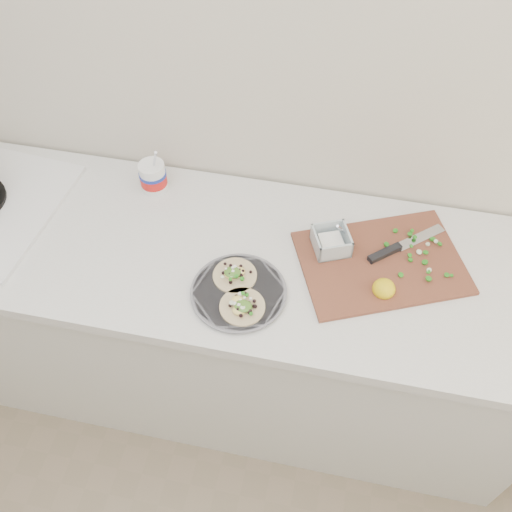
# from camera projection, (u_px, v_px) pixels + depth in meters

# --- Properties ---
(counter) EXTENTS (2.44, 0.66, 0.90)m
(counter) POSITION_uv_depth(u_px,v_px,m) (188.00, 317.00, 2.11)
(counter) COLOR silver
(counter) RESTS_ON ground
(taco_plate) EXTENTS (0.28, 0.28, 0.04)m
(taco_plate) POSITION_uv_depth(u_px,v_px,m) (239.00, 291.00, 1.62)
(taco_plate) COLOR slate
(taco_plate) RESTS_ON counter
(tub) EXTENTS (0.09, 0.09, 0.20)m
(tub) POSITION_uv_depth(u_px,v_px,m) (153.00, 175.00, 1.85)
(tub) COLOR white
(tub) RESTS_ON counter
(cutboard) EXTENTS (0.57, 0.49, 0.07)m
(cutboard) POSITION_uv_depth(u_px,v_px,m) (378.00, 258.00, 1.69)
(cutboard) COLOR brown
(cutboard) RESTS_ON counter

